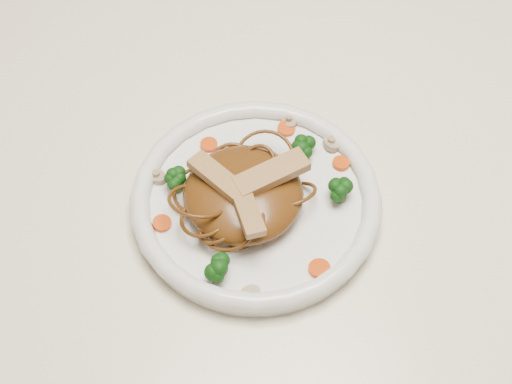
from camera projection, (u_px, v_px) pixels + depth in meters
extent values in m
cube|color=#F3E7CE|center=(333.00, 174.00, 0.82)|extent=(1.20, 0.80, 0.04)
cylinder|color=white|center=(256.00, 204.00, 0.76)|extent=(0.33, 0.33, 0.02)
ellipsoid|color=#593610|center=(243.00, 194.00, 0.74)|extent=(0.14, 0.14, 0.04)
cube|color=tan|center=(271.00, 174.00, 0.72)|extent=(0.08, 0.04, 0.01)
cube|color=tan|center=(217.00, 176.00, 0.72)|extent=(0.05, 0.07, 0.01)
cube|color=tan|center=(247.00, 210.00, 0.70)|extent=(0.02, 0.06, 0.01)
cylinder|color=#DD3C08|center=(286.00, 129.00, 0.80)|extent=(0.02, 0.02, 0.00)
cylinder|color=#DD3C08|center=(162.00, 223.00, 0.73)|extent=(0.02, 0.02, 0.00)
cylinder|color=#DD3C08|center=(341.00, 163.00, 0.78)|extent=(0.02, 0.02, 0.00)
cylinder|color=#DD3C08|center=(209.00, 145.00, 0.79)|extent=(0.02, 0.02, 0.00)
cylinder|color=#DD3C08|center=(319.00, 269.00, 0.70)|extent=(0.02, 0.02, 0.00)
cylinder|color=tan|center=(250.00, 294.00, 0.69)|extent=(0.03, 0.03, 0.01)
cylinder|color=tan|center=(331.00, 143.00, 0.79)|extent=(0.03, 0.03, 0.01)
cylinder|color=tan|center=(157.00, 176.00, 0.77)|extent=(0.03, 0.03, 0.01)
cylinder|color=tan|center=(289.00, 121.00, 0.81)|extent=(0.02, 0.02, 0.01)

